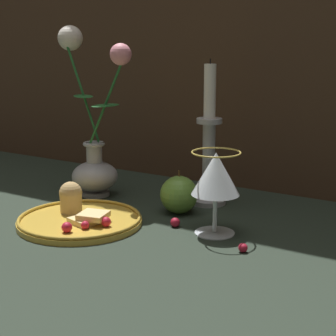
{
  "coord_description": "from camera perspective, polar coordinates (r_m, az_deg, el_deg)",
  "views": [
    {
      "loc": [
        0.56,
        -0.83,
        0.34
      ],
      "look_at": [
        0.02,
        0.03,
        0.1
      ],
      "focal_mm": 60.0,
      "sensor_mm": 36.0,
      "label": 1
    }
  ],
  "objects": [
    {
      "name": "wine_glass",
      "position": [
        0.97,
        4.87,
        -0.89
      ],
      "size": [
        0.09,
        0.09,
        0.15
      ],
      "color": "silver",
      "rests_on": "ground_plane"
    },
    {
      "name": "candlestick",
      "position": [
        1.14,
        4.17,
        1.94
      ],
      "size": [
        0.07,
        0.07,
        0.3
      ],
      "color": "#A3A3A8",
      "rests_on": "ground_plane"
    },
    {
      "name": "berry_front_center",
      "position": [
        1.02,
        0.8,
        -5.5
      ],
      "size": [
        0.02,
        0.02,
        0.02
      ],
      "primitive_type": "sphere",
      "color": "#AD192D",
      "rests_on": "ground_plane"
    },
    {
      "name": "apple_beside_vase",
      "position": [
        1.09,
        1.12,
        -2.72
      ],
      "size": [
        0.07,
        0.07,
        0.09
      ],
      "color": "#669938",
      "rests_on": "ground_plane"
    },
    {
      "name": "ground_plane",
      "position": [
        1.05,
        -1.97,
        -5.45
      ],
      "size": [
        2.4,
        2.4,
        0.0
      ],
      "primitive_type": "plane",
      "color": "#232D23",
      "rests_on": "ground"
    },
    {
      "name": "plate_with_pastries",
      "position": [
        1.05,
        -9.04,
        -4.92
      ],
      "size": [
        0.23,
        0.23,
        0.07
      ],
      "color": "gold",
      "rests_on": "ground_plane"
    },
    {
      "name": "berry_near_plate",
      "position": [
        0.91,
        7.62,
        -8.04
      ],
      "size": [
        0.02,
        0.02,
        0.02
      ],
      "primitive_type": "sphere",
      "color": "#AD192D",
      "rests_on": "ground_plane"
    },
    {
      "name": "vase",
      "position": [
        1.21,
        -7.63,
        2.51
      ],
      "size": [
        0.2,
        0.1,
        0.36
      ],
      "color": "#A3A3A8",
      "rests_on": "ground_plane"
    }
  ]
}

